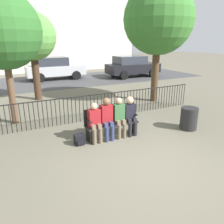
% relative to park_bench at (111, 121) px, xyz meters
% --- Properties ---
extents(ground_plane, '(80.00, 80.00, 0.00)m').
position_rel_park_bench_xyz_m(ground_plane, '(0.00, -1.81, -0.49)').
color(ground_plane, '#605B4C').
extents(park_bench, '(1.61, 0.45, 0.92)m').
position_rel_park_bench_xyz_m(park_bench, '(0.00, 0.00, 0.00)').
color(park_bench, black).
rests_on(park_bench, ground).
extents(seated_person_0, '(0.34, 0.39, 1.15)m').
position_rel_park_bench_xyz_m(seated_person_0, '(-0.57, -0.13, 0.16)').
color(seated_person_0, brown).
rests_on(seated_person_0, ground).
extents(seated_person_1, '(0.34, 0.39, 1.25)m').
position_rel_park_bench_xyz_m(seated_person_1, '(-0.19, -0.12, 0.21)').
color(seated_person_1, navy).
rests_on(seated_person_1, ground).
extents(seated_person_2, '(0.34, 0.39, 1.21)m').
position_rel_park_bench_xyz_m(seated_person_2, '(0.21, -0.13, 0.18)').
color(seated_person_2, brown).
rests_on(seated_person_2, ground).
extents(seated_person_3, '(0.34, 0.39, 1.20)m').
position_rel_park_bench_xyz_m(seated_person_3, '(0.58, -0.13, 0.19)').
color(seated_person_3, black).
rests_on(seated_person_3, ground).
extents(backpack, '(0.27, 0.25, 0.30)m').
position_rel_park_bench_xyz_m(backpack, '(-1.04, -0.11, -0.34)').
color(backpack, black).
rests_on(backpack, ground).
extents(fence_railing, '(9.01, 0.03, 0.95)m').
position_rel_park_bench_xyz_m(fence_railing, '(-0.02, 1.60, 0.07)').
color(fence_railing, black).
rests_on(fence_railing, ground).
extents(tree_0, '(2.17, 2.17, 4.05)m').
position_rel_park_bench_xyz_m(tree_0, '(-1.27, 5.51, 2.43)').
color(tree_0, '#422D1E').
rests_on(tree_0, ground).
extents(tree_1, '(3.05, 3.05, 5.19)m').
position_rel_park_bench_xyz_m(tree_1, '(3.68, 2.76, 3.15)').
color(tree_1, '#4C3823').
rests_on(tree_1, ground).
extents(tree_2, '(2.43, 2.43, 4.29)m').
position_rel_park_bench_xyz_m(tree_2, '(-2.53, 2.50, 2.57)').
color(tree_2, brown).
rests_on(tree_2, ground).
extents(street_surface, '(24.00, 6.00, 0.01)m').
position_rel_park_bench_xyz_m(street_surface, '(0.00, 10.19, -0.49)').
color(street_surface, '#3D3D3F').
rests_on(street_surface, ground).
extents(parked_car_0, '(4.20, 1.94, 1.62)m').
position_rel_park_bench_xyz_m(parked_car_0, '(0.79, 11.02, 0.35)').
color(parked_car_0, '#B7B7BC').
rests_on(parked_car_0, ground).
extents(parked_car_1, '(4.20, 1.94, 1.62)m').
position_rel_park_bench_xyz_m(parked_car_1, '(6.54, 9.42, 0.35)').
color(parked_car_1, black).
rests_on(parked_car_1, ground).
extents(trash_bin, '(0.55, 0.55, 0.73)m').
position_rel_park_bench_xyz_m(trash_bin, '(2.54, -0.62, -0.13)').
color(trash_bin, black).
rests_on(trash_bin, ground).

